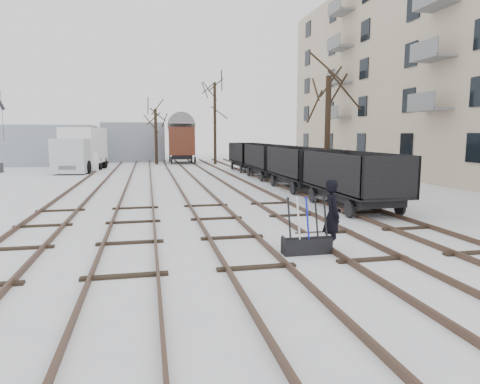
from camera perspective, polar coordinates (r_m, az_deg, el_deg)
The scene contains 17 objects.
ground at distance 13.03m, azimuth -1.07°, elevation -6.20°, with size 120.00×120.00×0.00m, color white.
tracks at distance 26.38m, azimuth -6.79°, elevation 1.00°, with size 13.90×52.00×0.16m.
apartment_block at distance 34.97m, azimuth 28.87°, elevation 14.87°, with size 10.12×45.00×16.10m.
shed_left at distance 49.57m, azimuth -24.60°, elevation 5.77°, with size 10.00×8.00×4.10m.
shed_right at distance 52.45m, azimuth -13.96°, elevation 6.53°, with size 7.00×6.00×4.50m.
ground_frame at distance 11.49m, azimuth 8.88°, elevation -6.75°, with size 1.30×0.42×1.49m.
worker at distance 11.71m, azimuth 12.21°, elevation -3.09°, with size 0.71×0.47×1.95m, color black.
freight_wagon_a at distance 18.66m, azimuth 14.79°, elevation 0.60°, with size 2.32×5.80×2.37m.
freight_wagon_b at distance 24.50m, azimuth 8.03°, elevation 2.42°, with size 2.32×5.80×2.37m.
freight_wagon_c at distance 30.57m, azimuth 3.89°, elevation 3.52°, with size 2.32×5.80×2.37m.
freight_wagon_d at distance 36.75m, azimuth 1.13°, elevation 4.24°, with size 2.32×5.80×2.37m.
box_van_wagon at distance 47.43m, azimuth -7.78°, elevation 6.88°, with size 3.34×5.80×4.29m.
lorry at distance 38.95m, azimuth -20.39°, elevation 5.43°, with size 3.40×8.37×3.69m.
panel_van at distance 39.18m, azimuth -20.13°, elevation 3.93°, with size 2.75×4.10×1.66m.
tree_near at distance 23.40m, azimuth 11.56°, elevation 7.43°, with size 0.30×0.30×6.16m, color black.
tree_far_left at distance 45.51m, azimuth -11.14°, elevation 7.23°, with size 0.30×0.30×5.72m, color black.
tree_far_right at distance 45.17m, azimuth -3.36°, elevation 9.08°, with size 0.30×0.30×8.44m, color black.
Camera 1 is at (-2.42, -12.42, 3.14)m, focal length 32.00 mm.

